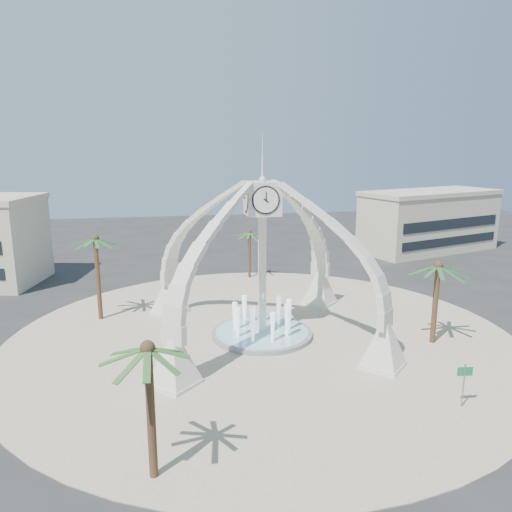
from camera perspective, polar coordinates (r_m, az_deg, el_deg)
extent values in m
plane|color=#282828|center=(40.41, 0.69, -9.17)|extent=(140.00, 140.00, 0.00)
cylinder|color=#C5B292|center=(40.39, 0.69, -9.13)|extent=(40.00, 40.00, 0.06)
cube|color=silver|center=(38.84, 0.71, -2.45)|extent=(0.55, 0.55, 9.80)
cube|color=silver|center=(37.70, 0.73, 6.61)|extent=(2.50, 2.50, 2.50)
cone|color=silver|center=(37.50, 0.75, 11.55)|extent=(0.20, 0.20, 4.00)
cylinder|color=white|center=(36.45, 1.14, 6.39)|extent=(1.84, 0.04, 1.84)
pyramid|color=silver|center=(48.08, 7.32, -3.65)|extent=(3.80, 3.80, 3.20)
pyramid|color=silver|center=(45.84, -9.81, -4.55)|extent=(3.80, 3.80, 3.20)
pyramid|color=silver|center=(32.59, -9.30, -11.87)|extent=(3.80, 3.80, 3.20)
pyramid|color=silver|center=(35.67, 14.40, -9.88)|extent=(3.80, 3.80, 3.20)
cylinder|color=gray|center=(40.33, 0.69, -8.91)|extent=(8.00, 8.00, 0.40)
cylinder|color=#95D1DE|center=(40.25, 0.69, -8.62)|extent=(7.40, 7.40, 0.04)
cone|color=white|center=(39.70, 0.70, -6.46)|extent=(0.60, 0.60, 3.20)
cube|color=#BDB393|center=(75.61, 19.14, 3.61)|extent=(21.49, 13.79, 8.00)
cube|color=#BDB393|center=(75.10, 19.38, 6.85)|extent=(21.87, 14.17, 0.60)
cylinder|color=brown|center=(40.47, 19.80, -5.20)|extent=(0.41, 0.41, 6.27)
cylinder|color=brown|center=(45.12, -17.60, -2.51)|extent=(0.39, 0.39, 7.35)
cylinder|color=brown|center=(56.81, -0.76, 0.16)|extent=(0.31, 0.31, 5.42)
cylinder|color=brown|center=(23.92, -11.93, -17.18)|extent=(0.40, 0.40, 6.51)
cylinder|color=slate|center=(32.15, 22.62, -13.56)|extent=(0.09, 0.09, 2.72)
cube|color=#1B6E41|center=(31.77, 22.76, -12.06)|extent=(0.92, 0.14, 0.54)
cube|color=white|center=(31.77, 22.76, -12.06)|extent=(1.00, 0.13, 0.62)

